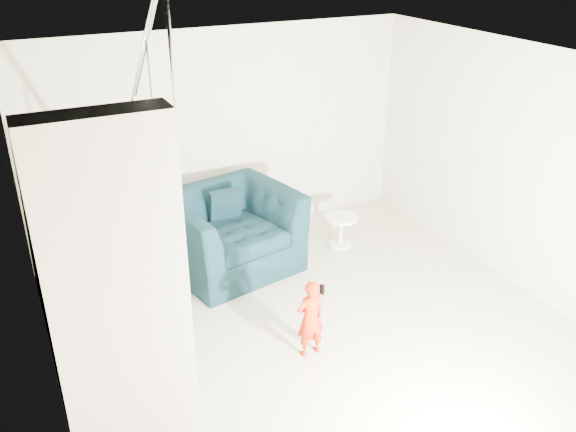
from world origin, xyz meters
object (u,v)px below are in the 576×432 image
at_px(side_table, 341,226).
at_px(staircase, 101,281).
at_px(armchair, 230,232).
at_px(toddler, 310,318).

bearing_deg(side_table, staircase, -159.89).
distance_m(side_table, staircase, 3.43).
relative_size(armchair, toddler, 1.82).
bearing_deg(staircase, armchair, 37.05).
height_order(armchair, side_table, armchair).
bearing_deg(side_table, toddler, -128.18).
bearing_deg(staircase, side_table, 20.11).
relative_size(armchair, staircase, 0.41).
height_order(armchair, toddler, armchair).
xyz_separation_m(armchair, side_table, (1.47, -0.12, -0.20)).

